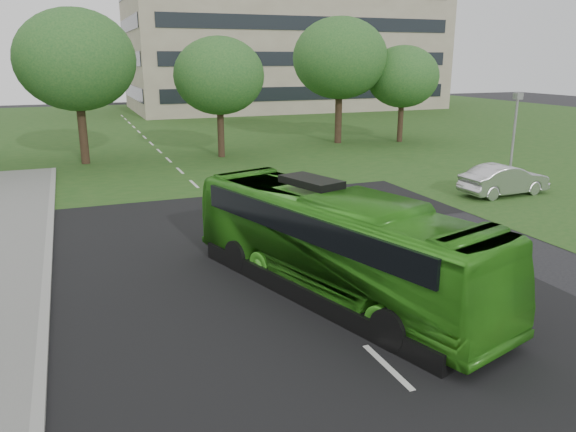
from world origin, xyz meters
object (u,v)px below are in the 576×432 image
object	(u,v)px
office_building	(283,12)
bus	(335,243)
tree_park_c	(219,76)
tree_park_b	(76,60)
tree_park_e	(403,77)
sedan	(504,180)
camera_pole	(515,126)
tree_park_d	(340,58)

from	to	relation	value
office_building	bus	xyz separation A→B (m)	(-21.25, -59.80, -11.00)
tree_park_c	tree_park_b	bearing A→B (deg)	175.63
tree_park_e	tree_park_c	bearing A→B (deg)	-173.20
tree_park_b	sedan	distance (m)	25.90
tree_park_b	sedan	size ratio (longest dim) A/B	2.07
sedan	tree_park_c	bearing A→B (deg)	29.20
office_building	sedan	world-z (taller)	office_building
sedan	camera_pole	distance (m)	3.78
tree_park_c	tree_park_e	world-z (taller)	tree_park_c
office_building	bus	bearing A→B (deg)	-109.56
tree_park_d	bus	distance (m)	30.38
tree_park_b	tree_park_d	size ratio (longest dim) A/B	0.99
bus	camera_pole	xyz separation A→B (m)	(15.29, 9.84, 1.62)
tree_park_c	bus	bearing A→B (deg)	-97.01
tree_park_c	tree_park_e	size ratio (longest dim) A/B	1.06
sedan	office_building	bearing A→B (deg)	-12.28
tree_park_c	tree_park_d	world-z (taller)	tree_park_d
tree_park_b	bus	size ratio (longest dim) A/B	0.89
sedan	tree_park_e	bearing A→B (deg)	-19.66
sedan	camera_pole	xyz separation A→B (m)	(2.17, 2.00, 2.36)
office_building	tree_park_d	world-z (taller)	office_building
office_building	tree_park_c	bearing A→B (deg)	-116.97
tree_park_b	camera_pole	bearing A→B (deg)	-34.61
tree_park_b	bus	distance (m)	25.65
tree_park_d	camera_pole	bearing A→B (deg)	-83.41
tree_park_b	sedan	xyz separation A→B (m)	(19.02, -16.63, -5.69)
tree_park_b	office_building	bearing A→B (deg)	52.45
tree_park_e	camera_pole	distance (m)	16.20
tree_park_d	sedan	bearing A→B (deg)	-90.64
office_building	camera_pole	size ratio (longest dim) A/B	8.30
tree_park_d	office_building	bearing A→B (deg)	76.49
office_building	bus	distance (m)	64.41
bus	tree_park_b	bearing A→B (deg)	86.50
tree_park_d	tree_park_e	size ratio (longest dim) A/B	1.28
tree_park_b	tree_park_d	bearing A→B (deg)	7.01
tree_park_d	bus	xyz separation A→B (m)	(-13.33, -26.83, -5.05)
tree_park_c	camera_pole	distance (m)	18.79
tree_park_b	sedan	world-z (taller)	tree_park_b
tree_park_c	tree_park_e	bearing A→B (deg)	6.80
tree_park_b	tree_park_e	bearing A→B (deg)	2.74
tree_park_e	camera_pole	world-z (taller)	tree_park_e
tree_park_b	camera_pole	world-z (taller)	tree_park_b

